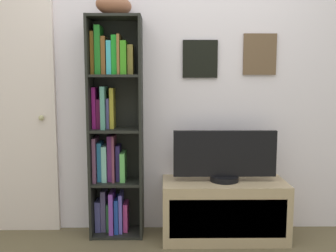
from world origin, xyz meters
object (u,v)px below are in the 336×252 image
(bookshelf, at_px, (113,130))
(door, at_px, (1,113))
(football, at_px, (114,5))
(tv_stand, at_px, (224,209))
(television, at_px, (225,156))

(bookshelf, relative_size, door, 0.88)
(bookshelf, xyz_separation_m, door, (-0.91, 0.08, 0.13))
(bookshelf, distance_m, football, 0.95)
(door, bearing_deg, bookshelf, -4.81)
(bookshelf, relative_size, football, 5.93)
(bookshelf, bearing_deg, football, -43.56)
(tv_stand, relative_size, television, 1.21)
(football, relative_size, television, 0.37)
(television, height_order, door, door)
(bookshelf, height_order, door, door)
(bookshelf, height_order, football, football)
(tv_stand, xyz_separation_m, door, (-1.78, 0.19, 0.75))
(door, bearing_deg, tv_stand, -5.93)
(bookshelf, bearing_deg, tv_stand, -7.08)
(tv_stand, relative_size, door, 0.49)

